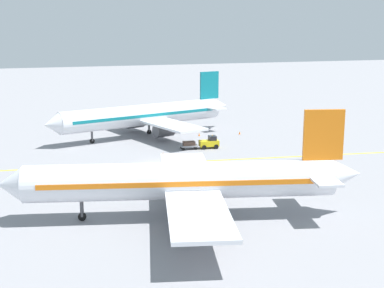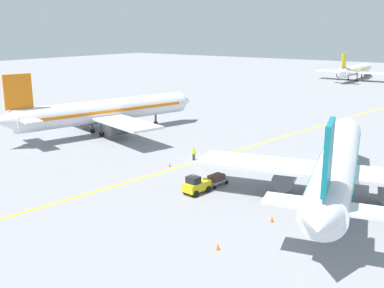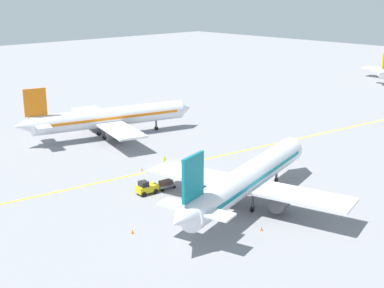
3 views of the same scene
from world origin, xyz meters
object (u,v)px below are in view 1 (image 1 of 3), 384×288
object	(u,v)px
traffic_cone_mid_apron	(240,133)
traffic_cone_by_wingtip	(199,134)
airplane_at_gate	(185,181)
traffic_cone_near_nose	(193,161)
ground_crew_worker	(163,158)
traffic_cone_far_edge	(161,127)
baggage_tug_white	(210,143)
baggage_cart_trailing	(189,144)
airplane_adjacent_stand	(146,115)

from	to	relation	value
traffic_cone_mid_apron	traffic_cone_by_wingtip	xyz separation A→B (m)	(1.03, 7.26, 0.00)
airplane_at_gate	traffic_cone_near_nose	size ratio (longest dim) A/B	63.74
airplane_at_gate	traffic_cone_by_wingtip	world-z (taller)	airplane_at_gate
ground_crew_worker	traffic_cone_far_edge	world-z (taller)	ground_crew_worker
baggage_tug_white	baggage_cart_trailing	distance (m)	3.30
traffic_cone_by_wingtip	traffic_cone_far_edge	xyz separation A→B (m)	(8.86, 4.32, 0.00)
airplane_at_gate	ground_crew_worker	world-z (taller)	airplane_at_gate
airplane_at_gate	traffic_cone_near_nose	xyz separation A→B (m)	(20.25, -8.07, -3.43)
traffic_cone_far_edge	baggage_tug_white	bearing A→B (deg)	-172.49
traffic_cone_near_nose	traffic_cone_far_edge	size ratio (longest dim) A/B	1.00
ground_crew_worker	traffic_cone_by_wingtip	bearing A→B (deg)	-34.09
traffic_cone_far_edge	traffic_cone_mid_apron	bearing A→B (deg)	-130.48
airplane_adjacent_stand	baggage_cart_trailing	size ratio (longest dim) A/B	12.79
baggage_cart_trailing	airplane_at_gate	bearing A→B (deg)	160.07
baggage_cart_trailing	ground_crew_worker	world-z (taller)	ground_crew_worker
baggage_tug_white	traffic_cone_by_wingtip	xyz separation A→B (m)	(9.73, -1.87, -0.63)
airplane_at_gate	traffic_cone_near_nose	world-z (taller)	airplane_at_gate
airplane_at_gate	traffic_cone_far_edge	distance (m)	48.51
baggage_tug_white	baggage_cart_trailing	size ratio (longest dim) A/B	1.15
airplane_adjacent_stand	traffic_cone_far_edge	xyz separation A→B (m)	(6.30, -4.55, -3.43)
ground_crew_worker	traffic_cone_by_wingtip	size ratio (longest dim) A/B	3.05
traffic_cone_near_nose	traffic_cone_mid_apron	world-z (taller)	same
ground_crew_worker	traffic_cone_far_edge	distance (m)	27.06
airplane_adjacent_stand	traffic_cone_by_wingtip	world-z (taller)	airplane_adjacent_stand
traffic_cone_mid_apron	airplane_adjacent_stand	bearing A→B (deg)	77.46
airplane_adjacent_stand	traffic_cone_far_edge	world-z (taller)	airplane_adjacent_stand
traffic_cone_near_nose	traffic_cone_far_edge	bearing A→B (deg)	-6.82
traffic_cone_near_nose	airplane_at_gate	bearing A→B (deg)	158.26
ground_crew_worker	traffic_cone_far_edge	xyz separation A→B (m)	(26.05, -7.31, -0.63)
ground_crew_worker	traffic_cone_mid_apron	world-z (taller)	ground_crew_worker
traffic_cone_near_nose	ground_crew_worker	bearing A→B (deg)	79.44
airplane_at_gate	baggage_cart_trailing	world-z (taller)	airplane_at_gate
baggage_tug_white	ground_crew_worker	size ratio (longest dim) A/B	1.87
baggage_cart_trailing	traffic_cone_far_edge	size ratio (longest dim) A/B	4.98
airplane_adjacent_stand	baggage_tug_white	bearing A→B (deg)	-150.35
airplane_at_gate	airplane_adjacent_stand	size ratio (longest dim) A/B	1.00
ground_crew_worker	traffic_cone_near_nose	world-z (taller)	ground_crew_worker
traffic_cone_by_wingtip	traffic_cone_mid_apron	bearing A→B (deg)	-98.04
baggage_cart_trailing	ground_crew_worker	bearing A→B (deg)	140.34
airplane_at_gate	ground_crew_worker	xyz separation A→B (m)	(21.01, -3.97, -2.80)
baggage_tug_white	traffic_cone_by_wingtip	world-z (taller)	baggage_tug_white
airplane_adjacent_stand	traffic_cone_mid_apron	size ratio (longest dim) A/B	63.70
baggage_tug_white	airplane_at_gate	bearing A→B (deg)	154.25
baggage_cart_trailing	traffic_cone_far_edge	world-z (taller)	baggage_cart_trailing
airplane_at_gate	baggage_tug_white	bearing A→B (deg)	-25.75
airplane_adjacent_stand	traffic_cone_mid_apron	distance (m)	16.88
airplane_at_gate	airplane_adjacent_stand	distance (m)	41.31
baggage_cart_trailing	ground_crew_worker	size ratio (longest dim) A/B	1.63
airplane_at_gate	airplane_adjacent_stand	xyz separation A→B (m)	(40.76, -6.73, 0.00)
baggage_tug_white	traffic_cone_far_edge	world-z (taller)	baggage_tug_white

